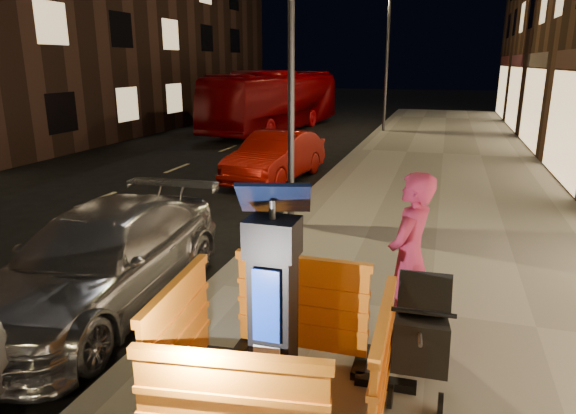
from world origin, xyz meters
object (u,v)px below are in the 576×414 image
(car_red, at_px, (276,180))
(man, at_px, (409,259))
(bus_doubledecker, at_px, (275,130))
(stroller, at_px, (421,336))
(barrier_back, at_px, (302,308))
(barrier_bldgside, at_px, (381,373))
(parking_kiosk, at_px, (273,308))
(car_silver, at_px, (106,305))
(barrier_kerbside, at_px, (178,338))

(car_red, bearing_deg, man, -55.36)
(bus_doubledecker, relative_size, stroller, 9.23)
(barrier_back, bearing_deg, bus_doubledecker, 109.01)
(barrier_bldgside, height_order, car_red, barrier_bldgside)
(parking_kiosk, bearing_deg, barrier_bldgside, -3.17)
(parking_kiosk, height_order, bus_doubledecker, parking_kiosk)
(barrier_back, bearing_deg, car_red, 109.83)
(car_red, xyz_separation_m, stroller, (4.41, -8.93, 0.70))
(barrier_back, xyz_separation_m, barrier_bldgside, (0.95, -0.95, 0.00))
(parking_kiosk, height_order, man, parking_kiosk)
(barrier_bldgside, bearing_deg, stroller, -21.94)
(barrier_bldgside, height_order, stroller, barrier_bldgside)
(barrier_bldgside, distance_m, bus_doubledecker, 21.63)
(car_red, xyz_separation_m, man, (4.21, -8.03, 1.13))
(car_red, bearing_deg, barrier_back, -63.02)
(car_silver, bearing_deg, man, -1.87)
(barrier_bldgside, xyz_separation_m, man, (0.08, 1.65, 0.41))
(car_red, xyz_separation_m, bus_doubledecker, (-3.52, 10.54, 0.00))
(barrier_kerbside, bearing_deg, stroller, -76.30)
(barrier_bldgside, bearing_deg, car_red, 21.92)
(barrier_kerbside, relative_size, man, 0.75)
(bus_doubledecker, bearing_deg, man, -58.63)
(man, relative_size, stroller, 1.77)
(man, bearing_deg, parking_kiosk, -14.02)
(barrier_kerbside, relative_size, bus_doubledecker, 0.14)
(barrier_back, bearing_deg, man, 33.80)
(parking_kiosk, distance_m, car_red, 10.25)
(parking_kiosk, bearing_deg, barrier_back, 86.83)
(barrier_back, xyz_separation_m, car_red, (-3.18, 8.73, -0.72))
(barrier_back, xyz_separation_m, barrier_kerbside, (-0.95, -0.95, 0.00))
(parking_kiosk, height_order, barrier_back, parking_kiosk)
(parking_kiosk, relative_size, barrier_bldgside, 1.40)
(stroller, bearing_deg, car_red, 114.36)
(parking_kiosk, xyz_separation_m, car_red, (-3.18, 9.68, -1.18))
(parking_kiosk, bearing_deg, stroller, 28.01)
(car_silver, relative_size, stroller, 4.16)
(parking_kiosk, xyz_separation_m, barrier_kerbside, (-0.95, 0.00, -0.45))
(car_silver, bearing_deg, barrier_bldgside, -24.70)
(bus_doubledecker, xyz_separation_m, stroller, (7.93, -19.47, 0.70))
(bus_doubledecker, bearing_deg, barrier_kerbside, -65.36)
(bus_doubledecker, bearing_deg, car_silver, -69.92)
(barrier_kerbside, bearing_deg, car_silver, 46.46)
(barrier_back, bearing_deg, stroller, -9.56)
(parking_kiosk, xyz_separation_m, car_silver, (-2.98, 1.60, -1.18))
(parking_kiosk, distance_m, barrier_bldgside, 1.05)
(car_red, height_order, man, man)
(bus_doubledecker, bearing_deg, parking_kiosk, -62.90)
(parking_kiosk, height_order, barrier_kerbside, parking_kiosk)
(barrier_kerbside, bearing_deg, barrier_back, -50.17)
(barrier_bldgside, bearing_deg, barrier_kerbside, 88.83)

